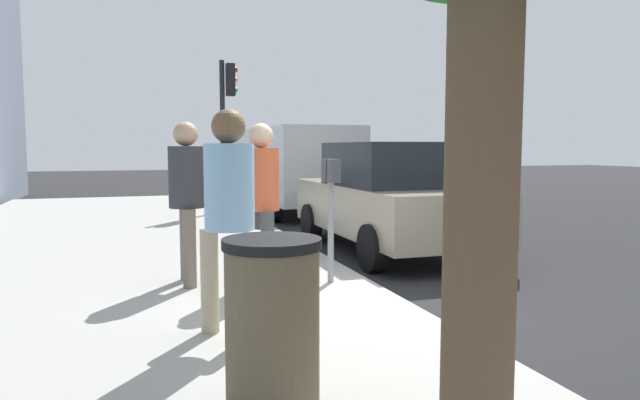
% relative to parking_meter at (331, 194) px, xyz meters
% --- Properties ---
extents(ground_plane, '(80.00, 80.00, 0.00)m').
position_rel_parking_meter_xyz_m(ground_plane, '(-1.09, -0.47, -1.17)').
color(ground_plane, '#232326').
rests_on(ground_plane, ground).
extents(sidewalk_slab, '(28.00, 6.00, 0.15)m').
position_rel_parking_meter_xyz_m(sidewalk_slab, '(-1.09, 2.53, -1.09)').
color(sidewalk_slab, '#A8A59E').
rests_on(sidewalk_slab, ground_plane).
extents(parking_meter, '(0.36, 0.12, 1.41)m').
position_rel_parking_meter_xyz_m(parking_meter, '(0.00, 0.00, 0.00)').
color(parking_meter, gray).
rests_on(parking_meter, sidewalk_slab).
extents(pedestrian_at_meter, '(0.54, 0.39, 1.80)m').
position_rel_parking_meter_xyz_m(pedestrian_at_meter, '(0.01, 0.80, 0.05)').
color(pedestrian_at_meter, '#47474C').
rests_on(pedestrian_at_meter, sidewalk_slab).
extents(pedestrian_bystander, '(0.41, 0.46, 1.85)m').
position_rel_parking_meter_xyz_m(pedestrian_bystander, '(-1.51, 1.40, 0.09)').
color(pedestrian_bystander, tan).
rests_on(pedestrian_bystander, sidewalk_slab).
extents(parking_officer, '(0.55, 0.40, 1.83)m').
position_rel_parking_meter_xyz_m(parking_officer, '(0.44, 1.56, 0.07)').
color(parking_officer, '#726656').
rests_on(parking_officer, sidewalk_slab).
extents(parked_sedan_near, '(4.41, 1.99, 1.77)m').
position_rel_parking_meter_xyz_m(parked_sedan_near, '(2.33, -1.82, -0.27)').
color(parked_sedan_near, gray).
rests_on(parked_sedan_near, ground_plane).
extents(parked_van_far, '(5.26, 2.24, 2.18)m').
position_rel_parking_meter_xyz_m(parked_van_far, '(8.22, -1.82, 0.09)').
color(parked_van_far, silver).
rests_on(parked_van_far, ground_plane).
extents(traffic_signal, '(0.24, 0.44, 3.60)m').
position_rel_parking_meter_xyz_m(traffic_signal, '(7.73, -0.06, 1.41)').
color(traffic_signal, black).
rests_on(traffic_signal, sidewalk_slab).
extents(trash_bin, '(0.59, 0.59, 1.01)m').
position_rel_parking_meter_xyz_m(trash_bin, '(-2.87, 1.37, -0.51)').
color(trash_bin, brown).
rests_on(trash_bin, sidewalk_slab).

